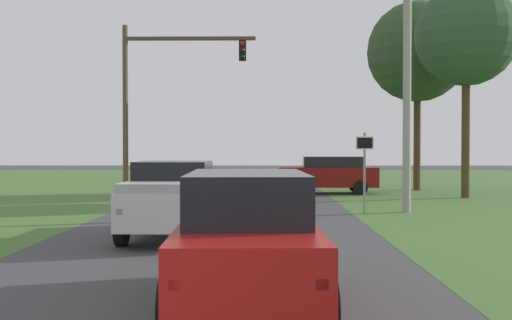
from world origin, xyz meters
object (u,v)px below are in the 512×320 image
extra_tree_1 (466,35)px  crossing_suv_far (329,174)px  traffic_light (158,86)px  oak_tree_right (418,52)px  keep_moving_sign (365,162)px  pickup_truck_lead (175,198)px  utility_pole_right (407,96)px  red_suv_near (247,237)px

extra_tree_1 → crossing_suv_far: bearing=156.3°
traffic_light → crossing_suv_far: 9.14m
extra_tree_1 → oak_tree_right: bearing=100.7°
keep_moving_sign → traffic_light: bearing=138.0°
pickup_truck_lead → keep_moving_sign: 7.98m
utility_pole_right → crossing_suv_far: bearing=101.4°
crossing_suv_far → extra_tree_1: (5.79, -2.55, 6.23)m
red_suv_near → traffic_light: size_ratio=0.62×
red_suv_near → pickup_truck_lead: (-2.00, 6.97, -0.02)m
keep_moving_sign → crossing_suv_far: size_ratio=0.58×
crossing_suv_far → keep_moving_sign: bearing=-88.4°
keep_moving_sign → crossing_suv_far: bearing=91.6°
red_suv_near → oak_tree_right: 26.57m
crossing_suv_far → extra_tree_1: 8.88m
red_suv_near → traffic_light: 20.84m
red_suv_near → oak_tree_right: size_ratio=0.49×
keep_moving_sign → extra_tree_1: 10.38m
oak_tree_right → extra_tree_1: 5.12m
extra_tree_1 → utility_pole_right: bearing=-122.2°
traffic_light → crossing_suv_far: traffic_light is taller
red_suv_near → oak_tree_right: oak_tree_right is taller
traffic_light → oak_tree_right: (12.77, 4.57, 2.19)m
keep_moving_sign → extra_tree_1: extra_tree_1 is taller
red_suv_near → extra_tree_1: 22.39m
oak_tree_right → extra_tree_1: bearing=-79.3°
extra_tree_1 → keep_moving_sign: bearing=-128.7°
crossing_suv_far → extra_tree_1: bearing=-23.7°
pickup_truck_lead → oak_tree_right: 21.22m
red_suv_near → keep_moving_sign: bearing=73.9°
pickup_truck_lead → keep_moving_sign: bearing=44.9°
pickup_truck_lead → oak_tree_right: size_ratio=0.52×
red_suv_near → keep_moving_sign: keep_moving_sign is taller
pickup_truck_lead → crossing_suv_far: size_ratio=1.08×
oak_tree_right → extra_tree_1: (0.95, -5.03, -0.01)m
utility_pole_right → extra_tree_1: bearing=57.8°
oak_tree_right → crossing_suv_far: oak_tree_right is taller
keep_moving_sign → extra_tree_1: size_ratio=0.29×
utility_pole_right → traffic_light: bearing=144.9°
traffic_light → utility_pole_right: (9.72, -6.82, -0.97)m
red_suv_near → utility_pole_right: 14.41m
utility_pole_right → pickup_truck_lead: bearing=-139.4°
red_suv_near → crossing_suv_far: bearing=81.3°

